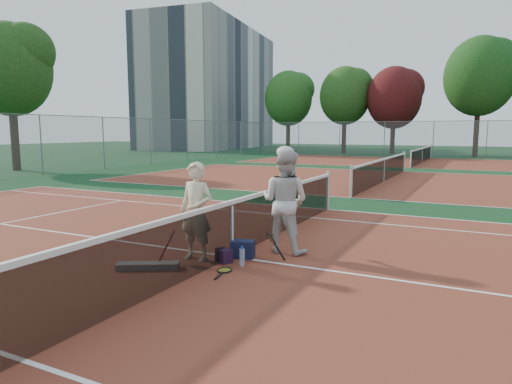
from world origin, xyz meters
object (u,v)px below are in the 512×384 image
net_main (232,229)px  player_b (285,201)px  player_a (196,212)px  racket_red (171,246)px  sports_bag_purple (224,256)px  sports_bag_navy (243,249)px  water_bottle (242,257)px  apartment_block (211,89)px  racket_black_held (271,247)px  racket_spare (225,270)px

net_main → player_b: bearing=47.7°
player_b → player_a: bearing=49.5°
net_main → player_b: 1.11m
racket_red → sports_bag_purple: 0.92m
net_main → sports_bag_navy: bearing=15.3°
sports_bag_purple → water_bottle: bearing=-9.1°
net_main → player_b: (0.69, 0.76, 0.43)m
apartment_block → racket_red: 52.82m
racket_black_held → racket_spare: racket_black_held is taller
net_main → sports_bag_purple: net_main is taller
net_main → racket_black_held: 0.79m
player_a → racket_black_held: player_a is taller
racket_red → racket_spare: (1.10, -0.07, -0.26)m
sports_bag_navy → sports_bag_purple: bearing=-111.9°
sports_bag_navy → sports_bag_purple: (-0.16, -0.39, -0.04)m
racket_red → racket_spare: racket_red is taller
player_a → player_b: size_ratio=0.90×
player_b → sports_bag_navy: (-0.49, -0.70, -0.79)m
racket_black_held → sports_bag_navy: size_ratio=1.35×
player_a → racket_black_held: (1.21, 0.46, -0.59)m
sports_bag_navy → water_bottle: sports_bag_navy is taller
player_a → sports_bag_navy: (0.66, 0.47, -0.70)m
net_main → apartment_block: (-28.00, 44.00, 6.99)m
racket_black_held → sports_bag_purple: 0.82m
racket_spare → water_bottle: (0.12, 0.36, 0.14)m
apartment_block → player_a: size_ratio=12.94×
sports_bag_purple → racket_spare: bearing=-58.2°
net_main → apartment_block: size_ratio=0.50×
player_a → racket_red: bearing=-140.6°
racket_red → sports_bag_purple: (0.84, 0.35, -0.16)m
racket_black_held → racket_spare: size_ratio=0.88×
net_main → apartment_block: apartment_block is taller
player_a → racket_black_held: bearing=20.5°
apartment_block → racket_red: bearing=-58.7°
player_b → racket_spare: player_b is taller
net_main → sports_bag_purple: size_ratio=38.66×
player_a → water_bottle: size_ratio=5.67×
net_main → racket_spare: net_main is taller
player_a → racket_spare: (0.76, -0.35, -0.84)m
sports_bag_purple → player_b: bearing=59.4°
sports_bag_navy → sports_bag_purple: sports_bag_navy is taller
player_b → racket_black_held: 0.99m
apartment_block → water_bottle: bearing=-57.4°
player_b → racket_black_held: size_ratio=3.59×
racket_black_held → player_a: bearing=-21.7°
racket_red → racket_black_held: (1.54, 0.74, -0.01)m
net_main → player_a: (-0.46, -0.41, 0.34)m
net_main → water_bottle: net_main is taller
water_bottle → racket_spare: bearing=-109.1°
apartment_block → player_a: bearing=-58.2°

